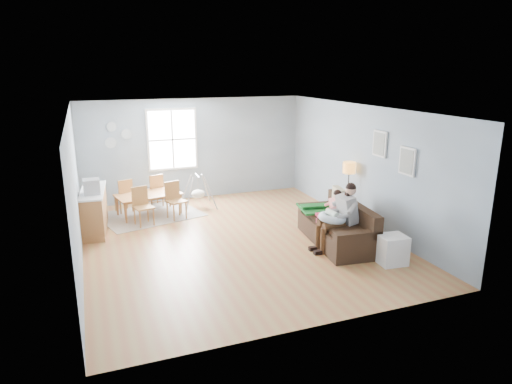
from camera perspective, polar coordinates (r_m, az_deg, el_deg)
name	(u,v)px	position (r m, az deg, el deg)	size (l,w,h in m)	color
room	(235,124)	(8.96, -2.70, 8.51)	(8.40, 9.40, 3.90)	#A9653C
window	(172,139)	(12.25, -10.43, 6.48)	(1.32, 0.08, 1.62)	silver
pictures	(393,152)	(9.50, 16.74, 4.79)	(0.05, 1.34, 0.74)	silver
wall_plates	(116,135)	(12.07, -17.08, 6.79)	(0.67, 0.02, 0.66)	#8DA1AA
sofa	(339,229)	(9.47, 10.31, -4.56)	(1.14, 2.20, 0.85)	black
green_throw	(322,208)	(9.97, 8.30, -1.99)	(0.96, 0.82, 0.04)	#125219
beige_pillow	(339,199)	(9.89, 10.29, -0.87)	(0.14, 0.48, 0.48)	tan
father	(340,215)	(9.02, 10.44, -2.78)	(0.92, 0.42, 1.34)	gray
nursing_pillow	(332,218)	(8.97, 9.50, -3.21)	(0.54, 0.54, 0.15)	silver
infant	(331,213)	(8.98, 9.42, -2.62)	(0.15, 0.38, 0.14)	silver
toddler	(332,207)	(9.47, 9.51, -1.81)	(0.57, 0.34, 0.86)	white
floor_lamp	(349,173)	(10.58, 11.54, 2.37)	(0.28, 0.28, 1.41)	black
storage_cube	(392,250)	(8.73, 16.58, -6.93)	(0.52, 0.47, 0.54)	white
rug	(150,215)	(11.43, -13.09, -2.79)	(2.27, 1.72, 0.01)	gray
dining_table	(150,205)	(11.36, -13.16, -1.55)	(1.50, 0.84, 0.53)	brown
chair_sw	(142,204)	(10.65, -14.07, -1.43)	(0.49, 0.49, 0.88)	#9C6735
chair_se	(175,198)	(10.96, -10.15, -0.72)	(0.50, 0.50, 0.88)	#9C6735
chair_nw	(124,194)	(11.67, -16.13, -0.24)	(0.49, 0.49, 0.85)	#9C6735
chair_ne	(155,189)	(11.95, -12.48, 0.42)	(0.49, 0.49, 0.86)	#9C6735
counter	(94,210)	(10.58, -19.55, -2.14)	(0.64, 1.69, 0.92)	brown
monitor	(91,186)	(10.11, -19.90, 0.66)	(0.33, 0.31, 0.31)	#A1A1A6
baby_swing	(198,193)	(11.74, -7.25, -0.13)	(0.85, 0.86, 0.84)	#A1A1A6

